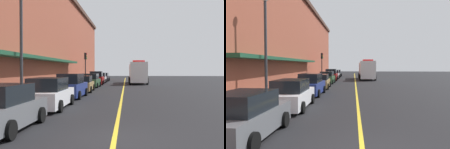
{
  "view_description": "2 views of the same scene",
  "coord_description": "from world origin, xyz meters",
  "views": [
    {
      "loc": [
        0.39,
        -8.29,
        2.17
      ],
      "look_at": [
        -1.02,
        17.03,
        1.69
      ],
      "focal_mm": 42.96,
      "sensor_mm": 36.0,
      "label": 1
    },
    {
      "loc": [
        -0.27,
        -6.41,
        2.58
      ],
      "look_at": [
        -2.06,
        18.8,
        1.47
      ],
      "focal_mm": 35.22,
      "sensor_mm": 36.0,
      "label": 2
    }
  ],
  "objects": [
    {
      "name": "parked_car_0",
      "position": [
        -4.03,
        0.98,
        0.77
      ],
      "size": [
        2.08,
        4.46,
        1.65
      ],
      "rotation": [
        0.0,
        0.0,
        1.55
      ],
      "color": "#595B60",
      "rests_on": "ground"
    },
    {
      "name": "parked_car_5",
      "position": [
        -3.93,
        29.63,
        0.89
      ],
      "size": [
        2.16,
        4.85,
        1.91
      ],
      "rotation": [
        0.0,
        0.0,
        1.6
      ],
      "color": "maroon",
      "rests_on": "ground"
    },
    {
      "name": "parking_meter_1",
      "position": [
        -5.35,
        10.45,
        1.06
      ],
      "size": [
        0.14,
        0.18,
        1.33
      ],
      "color": "#4C4C51",
      "rests_on": "sidewalk_left"
    },
    {
      "name": "sidewalk_left",
      "position": [
        -6.2,
        25.0,
        0.07
      ],
      "size": [
        2.4,
        70.0,
        0.15
      ],
      "primitive_type": "cube",
      "color": "gray",
      "rests_on": "ground"
    },
    {
      "name": "ground_plane",
      "position": [
        0.0,
        25.0,
        0.0
      ],
      "size": [
        112.0,
        112.0,
        0.0
      ],
      "primitive_type": "plane",
      "color": "black"
    },
    {
      "name": "box_truck",
      "position": [
        2.03,
        33.06,
        1.65
      ],
      "size": [
        2.79,
        9.17,
        3.46
      ],
      "rotation": [
        0.0,
        0.0,
        -1.56
      ],
      "color": "silver",
      "rests_on": "ground"
    },
    {
      "name": "parked_car_4",
      "position": [
        -3.94,
        23.95,
        0.78
      ],
      "size": [
        2.12,
        4.5,
        1.67
      ],
      "rotation": [
        0.0,
        0.0,
        1.55
      ],
      "color": "#2D5133",
      "rests_on": "ground"
    },
    {
      "name": "parked_car_2",
      "position": [
        -3.88,
        12.08,
        0.86
      ],
      "size": [
        2.02,
        4.71,
        1.85
      ],
      "rotation": [
        0.0,
        0.0,
        1.55
      ],
      "color": "navy",
      "rests_on": "ground"
    },
    {
      "name": "parking_meter_3",
      "position": [
        -5.35,
        8.09,
        1.06
      ],
      "size": [
        0.14,
        0.18,
        1.33
      ],
      "color": "#4C4C51",
      "rests_on": "sidewalk_left"
    },
    {
      "name": "parked_car_7",
      "position": [
        -3.94,
        41.24,
        0.73
      ],
      "size": [
        2.14,
        4.87,
        1.54
      ],
      "rotation": [
        0.0,
        0.0,
        1.55
      ],
      "color": "black",
      "rests_on": "ground"
    },
    {
      "name": "parked_car_3",
      "position": [
        -3.92,
        17.62,
        0.73
      ],
      "size": [
        2.16,
        4.67,
        1.55
      ],
      "rotation": [
        0.0,
        0.0,
        1.6
      ],
      "color": "#A5844C",
      "rests_on": "ground"
    },
    {
      "name": "parked_car_6",
      "position": [
        -3.92,
        35.19,
        0.77
      ],
      "size": [
        2.02,
        4.42,
        1.64
      ],
      "rotation": [
        0.0,
        0.0,
        1.58
      ],
      "color": "silver",
      "rests_on": "ground"
    },
    {
      "name": "lane_center_stripe",
      "position": [
        0.0,
        25.0,
        0.0
      ],
      "size": [
        0.16,
        70.0,
        0.01
      ],
      "primitive_type": "cube",
      "color": "gold",
      "rests_on": "ground"
    },
    {
      "name": "parking_meter_2",
      "position": [
        -5.35,
        13.5,
        1.06
      ],
      "size": [
        0.14,
        0.18,
        1.33
      ],
      "color": "#4C4C51",
      "rests_on": "sidewalk_left"
    },
    {
      "name": "parking_meter_0",
      "position": [
        -5.35,
        40.85,
        1.06
      ],
      "size": [
        0.14,
        0.18,
        1.33
      ],
      "color": "#4C4C51",
      "rests_on": "sidewalk_left"
    },
    {
      "name": "parking_meter_4",
      "position": [
        -5.35,
        39.68,
        1.06
      ],
      "size": [
        0.14,
        0.18,
        1.33
      ],
      "color": "#4C4C51",
      "rests_on": "sidewalk_left"
    },
    {
      "name": "street_lamp_left",
      "position": [
        -5.95,
        7.47,
        4.4
      ],
      "size": [
        0.44,
        0.44,
        6.94
      ],
      "color": "#33383D",
      "rests_on": "sidewalk_left"
    },
    {
      "name": "brick_building_left",
      "position": [
        -12.94,
        23.99,
        6.22
      ],
      "size": [
        12.25,
        64.0,
        12.42
      ],
      "color": "brown",
      "rests_on": "ground"
    },
    {
      "name": "traffic_light_near",
      "position": [
        -5.29,
        28.16,
        3.16
      ],
      "size": [
        0.38,
        0.36,
        4.3
      ],
      "color": "#232326",
      "rests_on": "sidewalk_left"
    },
    {
      "name": "parked_car_1",
      "position": [
        -3.94,
        6.41,
        0.8
      ],
      "size": [
        2.15,
        4.91,
        1.71
      ],
      "rotation": [
        0.0,
        0.0,
        1.59
      ],
      "color": "silver",
      "rests_on": "ground"
    }
  ]
}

